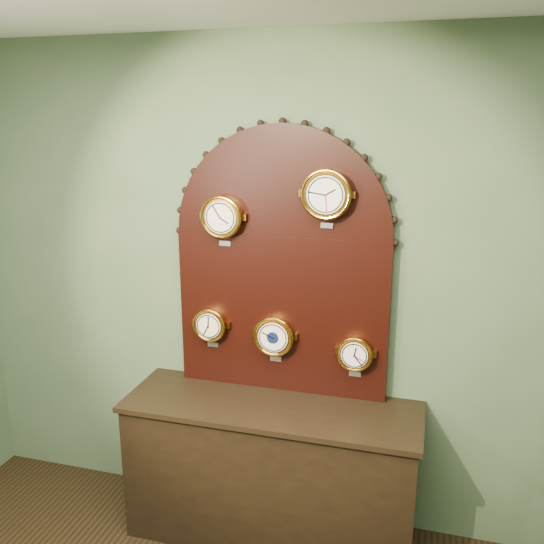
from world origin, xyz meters
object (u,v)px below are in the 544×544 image
(shop_counter, at_px, (271,473))
(roman_clock, at_px, (222,217))
(barometer, at_px, (274,336))
(display_board, at_px, (282,255))
(hygrometer, at_px, (210,324))
(arabic_clock, at_px, (326,194))
(tide_clock, at_px, (355,353))

(shop_counter, relative_size, roman_clock, 5.58)
(roman_clock, height_order, barometer, roman_clock)
(display_board, bearing_deg, hygrometer, -170.80)
(roman_clock, bearing_deg, shop_counter, -25.66)
(shop_counter, distance_m, roman_clock, 1.48)
(arabic_clock, relative_size, barometer, 1.11)
(display_board, distance_m, hygrometer, 0.59)
(shop_counter, xyz_separation_m, arabic_clock, (0.25, 0.15, 1.58))
(display_board, distance_m, tide_clock, 0.67)
(hygrometer, bearing_deg, roman_clock, -0.65)
(arabic_clock, distance_m, tide_clock, 0.87)
(arabic_clock, bearing_deg, tide_clock, 0.56)
(display_board, bearing_deg, roman_clock, -168.16)
(display_board, height_order, arabic_clock, display_board)
(display_board, relative_size, tide_clock, 6.17)
(display_board, bearing_deg, tide_clock, -8.69)
(shop_counter, height_order, arabic_clock, arabic_clock)
(shop_counter, xyz_separation_m, barometer, (-0.02, 0.15, 0.77))
(hygrometer, relative_size, barometer, 0.88)
(shop_counter, xyz_separation_m, hygrometer, (-0.41, 0.15, 0.80))
(display_board, distance_m, barometer, 0.46)
(display_board, bearing_deg, barometer, -110.20)
(hygrometer, bearing_deg, display_board, 9.20)
(arabic_clock, distance_m, hygrometer, 1.02)
(roman_clock, xyz_separation_m, hygrometer, (-0.09, 0.00, -0.63))
(arabic_clock, height_order, hygrometer, arabic_clock)
(arabic_clock, distance_m, barometer, 0.85)
(arabic_clock, height_order, tide_clock, arabic_clock)
(display_board, relative_size, arabic_clock, 4.85)
(hygrometer, bearing_deg, arabic_clock, -0.15)
(arabic_clock, xyz_separation_m, barometer, (-0.28, 0.00, -0.80))
(shop_counter, height_order, tide_clock, tide_clock)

